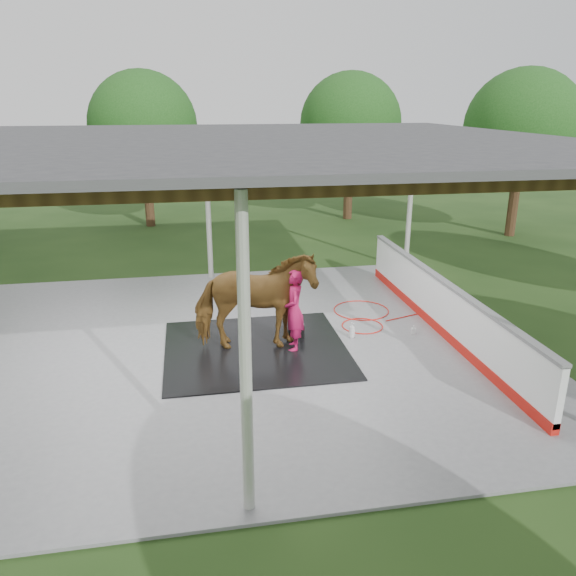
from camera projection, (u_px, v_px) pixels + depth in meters
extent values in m
plane|color=#1E3814|center=(223.00, 349.00, 11.22)|extent=(100.00, 100.00, 0.00)
cube|color=slate|center=(223.00, 348.00, 11.21)|extent=(12.00, 10.00, 0.05)
cylinder|color=beige|center=(246.00, 363.00, 6.20)|extent=(0.14, 0.14, 3.85)
cylinder|color=beige|center=(208.00, 208.00, 14.97)|extent=(0.14, 0.14, 3.85)
cylinder|color=beige|center=(410.00, 202.00, 15.92)|extent=(0.14, 0.14, 3.85)
cube|color=brown|center=(239.00, 191.00, 5.79)|extent=(12.00, 0.10, 0.18)
cube|color=brown|center=(228.00, 173.00, 7.19)|extent=(12.00, 0.10, 0.18)
cube|color=brown|center=(220.00, 161.00, 8.59)|extent=(12.00, 0.10, 0.18)
cube|color=brown|center=(215.00, 152.00, 9.98)|extent=(12.00, 0.10, 0.18)
cube|color=brown|center=(211.00, 145.00, 11.38)|extent=(12.00, 0.10, 0.18)
cube|color=brown|center=(208.00, 140.00, 12.78)|extent=(12.00, 0.10, 0.18)
cube|color=brown|center=(205.00, 136.00, 14.18)|extent=(12.00, 0.10, 0.18)
cube|color=brown|center=(508.00, 147.00, 10.94)|extent=(0.12, 10.00, 0.18)
cube|color=#38383A|center=(214.00, 140.00, 9.92)|extent=(12.60, 10.60, 0.10)
cube|color=red|center=(439.00, 326.00, 11.94)|extent=(0.14, 8.00, 0.20)
cube|color=white|center=(441.00, 304.00, 11.78)|extent=(0.12, 8.00, 1.00)
cube|color=slate|center=(443.00, 281.00, 11.62)|extent=(0.16, 8.00, 0.06)
cylinder|color=#382314|center=(149.00, 198.00, 21.72)|extent=(0.36, 0.36, 2.20)
sphere|color=#194714|center=(143.00, 125.00, 20.85)|extent=(4.00, 4.00, 4.00)
cylinder|color=#382314|center=(348.00, 192.00, 23.06)|extent=(0.36, 0.36, 2.20)
sphere|color=#194714|center=(350.00, 124.00, 22.19)|extent=(4.00, 4.00, 4.00)
cylinder|color=#382314|center=(513.00, 205.00, 20.17)|extent=(0.36, 0.36, 2.20)
sphere|color=#194714|center=(523.00, 128.00, 19.30)|extent=(4.00, 4.00, 4.00)
cube|color=black|center=(256.00, 349.00, 11.08)|extent=(3.54, 3.32, 0.03)
imported|color=brown|center=(255.00, 301.00, 10.76)|extent=(2.39, 1.21, 1.97)
imported|color=#B5134B|center=(294.00, 310.00, 10.85)|extent=(0.47, 0.65, 1.64)
cylinder|color=black|center=(296.00, 331.00, 11.55)|extent=(0.34, 0.34, 0.30)
cylinder|color=white|center=(296.00, 325.00, 11.50)|extent=(0.32, 0.32, 0.03)
imported|color=silver|center=(352.00, 330.00, 11.58)|extent=(0.17, 0.17, 0.33)
imported|color=#338CD8|center=(414.00, 330.00, 11.79)|extent=(0.11, 0.11, 0.19)
torus|color=red|center=(361.00, 310.00, 13.10)|extent=(1.29, 1.29, 0.02)
torus|color=red|center=(362.00, 326.00, 12.20)|extent=(0.90, 0.90, 0.02)
cylinder|color=red|center=(413.00, 315.00, 12.82)|extent=(1.49, 0.50, 0.02)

